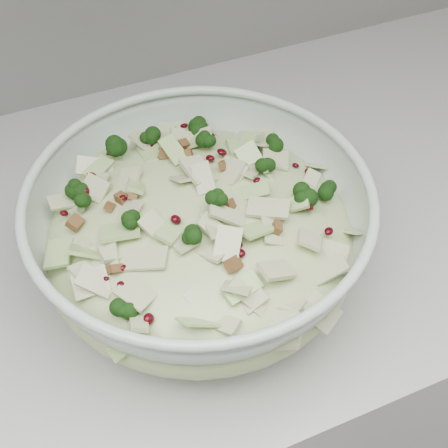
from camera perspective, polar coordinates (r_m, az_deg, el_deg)
name	(u,v)px	position (r m, az deg, el deg)	size (l,w,h in m)	color
mixing_bowl	(200,236)	(0.62, -2.19, -1.13)	(0.38, 0.38, 0.13)	#B2C4B7
salad	(200,222)	(0.60, -2.25, 0.21)	(0.37, 0.37, 0.13)	#C2D592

